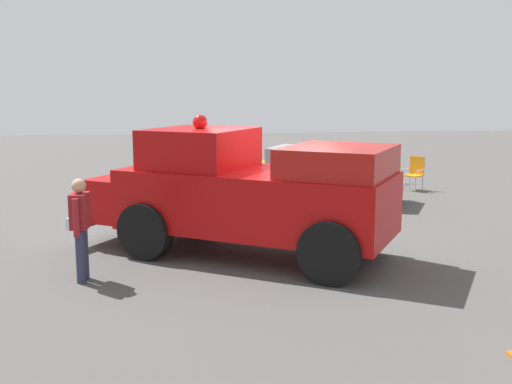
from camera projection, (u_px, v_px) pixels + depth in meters
The scene contains 8 objects.
ground_plane at pixel (276, 247), 11.96m from camera, with size 60.00×60.00×0.00m, color #514F4C.
vintage_fire_truck at pixel (244, 192), 11.21m from camera, with size 5.05×6.18×2.59m.
classic_hot_rod at pixel (318, 174), 16.78m from camera, with size 3.75×4.71×1.46m.
lawn_chair_near_truck at pixel (200, 181), 16.56m from camera, with size 0.65×0.65×1.02m.
lawn_chair_by_car at pixel (415, 171), 18.53m from camera, with size 0.69×0.69×1.02m.
lawn_chair_spare at pixel (390, 165), 19.93m from camera, with size 0.69×0.69×1.02m.
spectator_seated at pixel (204, 177), 16.50m from camera, with size 0.56×0.64×1.29m.
spectator_standing at pixel (81, 223), 9.71m from camera, with size 0.65×0.30×1.68m.
Camera 1 is at (-11.43, 2.06, 3.09)m, focal length 42.81 mm.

